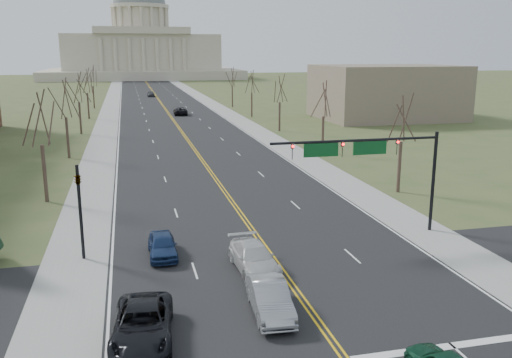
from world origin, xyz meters
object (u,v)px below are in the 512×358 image
car_sb_inner_lead (270,298)px  car_sb_inner_second (254,258)px  signal_left (80,202)px  signal_mast (369,155)px  car_far_sb (151,94)px  car_far_nb (180,111)px  car_sb_outer_lead (143,324)px  car_sb_outer_second (162,245)px

car_sb_inner_lead → car_sb_inner_second: bearing=88.5°
signal_left → signal_mast: bearing=-0.0°
signal_left → car_far_sb: bearing=85.4°
car_sb_inner_lead → car_far_nb: (4.22, 87.01, -0.03)m
signal_mast → car_far_sb: 124.46m
car_sb_inner_lead → car_sb_outer_lead: size_ratio=0.86×
car_sb_inner_second → car_far_sb: size_ratio=1.14×
signal_mast → car_sb_outer_second: 15.00m
car_sb_inner_lead → car_sb_inner_second: (0.48, 5.50, -0.03)m
car_sb_outer_lead → signal_left: bearing=112.1°
car_sb_outer_lead → car_far_nb: car_sb_outer_lead is taller
car_far_nb → car_far_sb: 46.88m
signal_left → car_sb_outer_lead: signal_left is taller
signal_mast → car_sb_outer_lead: (-15.67, -10.87, -4.96)m
car_sb_inner_lead → car_sb_outer_lead: (-6.18, -1.15, -0.02)m
car_sb_inner_lead → car_sb_outer_second: (-4.63, 9.00, -0.08)m
car_sb_inner_second → car_far_sb: car_far_sb is taller
car_sb_outer_second → car_far_nb: 78.52m
car_sb_outer_lead → signal_mast: bearing=40.1°
signal_mast → car_sb_inner_lead: size_ratio=2.48×
car_sb_inner_lead → car_far_sb: bearing=93.2°
signal_mast → car_sb_outer_lead: size_ratio=2.14×
signal_left → car_far_sb: signal_left is taller
signal_left → car_sb_outer_lead: 11.72m
signal_mast → car_far_sb: bearing=94.1°
car_sb_inner_second → car_far_nb: bearing=83.7°
signal_left → car_far_nb: 78.55m
car_sb_inner_second → car_sb_outer_second: size_ratio=1.24×
signal_mast → car_sb_inner_lead: 14.45m
car_sb_inner_lead → car_far_sb: car_sb_inner_lead is taller
car_sb_outer_lead → car_far_nb: bearing=88.6°
car_sb_outer_lead → car_sb_inner_second: (6.65, 6.65, -0.01)m
signal_mast → car_sb_inner_second: signal_mast is taller
signal_mast → car_sb_outer_second: bearing=-177.1°
signal_mast → car_sb_inner_second: (-9.02, -4.21, -4.98)m
car_sb_outer_second → car_far_nb: size_ratio=0.76×
signal_left → car_sb_inner_lead: 13.86m
signal_left → car_sb_outer_lead: bearing=-73.2°
car_sb_inner_second → car_far_nb: 81.60m
signal_mast → signal_left: 19.06m
signal_mast → car_far_nb: signal_mast is taller
car_sb_outer_second → signal_mast: bearing=2.9°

